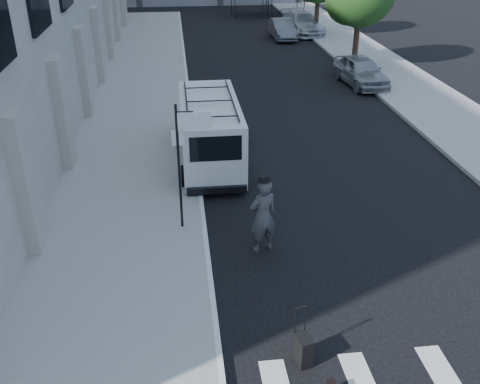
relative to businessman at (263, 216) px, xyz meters
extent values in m
plane|color=black|center=(0.55, -2.00, -1.02)|extent=(120.00, 120.00, 0.00)
cube|color=gray|center=(-3.70, 14.00, -0.94)|extent=(4.50, 48.00, 0.15)
cube|color=gray|center=(9.55, 18.00, -0.94)|extent=(4.00, 56.00, 0.15)
cylinder|color=black|center=(-2.05, 1.20, 0.88)|extent=(0.07, 0.07, 3.50)
cube|color=white|center=(-2.05, 1.22, 1.73)|extent=(0.30, 0.03, 0.42)
cube|color=white|center=(-1.60, 1.20, 2.18)|extent=(0.85, 0.06, 0.45)
cylinder|color=black|center=(8.15, 18.00, 0.38)|extent=(0.32, 0.32, 2.80)
sphere|color=#174817|center=(7.75, 18.60, 2.54)|extent=(2.66, 2.66, 2.66)
cylinder|color=black|center=(8.15, 27.00, 0.38)|extent=(0.32, 0.32, 2.80)
cylinder|color=black|center=(3.15, 34.60, 0.08)|extent=(0.06, 0.06, 2.20)
cylinder|color=black|center=(5.95, 34.60, 0.08)|extent=(0.06, 0.06, 2.20)
cylinder|color=black|center=(3.15, 37.40, 0.08)|extent=(0.06, 0.06, 2.20)
cylinder|color=black|center=(5.95, 37.40, 0.08)|extent=(0.06, 0.06, 2.20)
cylinder|color=black|center=(6.35, 35.10, 0.08)|extent=(0.06, 0.06, 2.20)
cylinder|color=black|center=(9.15, 35.10, 0.08)|extent=(0.06, 0.06, 2.20)
imported|color=#3A3A3D|center=(0.00, 0.00, 0.00)|extent=(0.86, 0.71, 2.04)
cube|color=black|center=(0.16, -4.00, -0.70)|extent=(0.37, 0.49, 0.63)
cylinder|color=black|center=(0.01, -3.83, -0.11)|extent=(0.02, 0.02, 0.60)
cylinder|color=black|center=(0.22, -3.78, -0.11)|extent=(0.02, 0.02, 0.60)
cube|color=black|center=(0.12, -3.81, 0.18)|extent=(0.24, 0.09, 0.03)
cube|color=silver|center=(-0.95, 5.63, 0.20)|extent=(1.95, 5.25, 2.04)
cube|color=silver|center=(-0.94, 8.49, -0.29)|extent=(1.85, 0.88, 1.07)
cube|color=black|center=(-0.95, 3.02, 0.63)|extent=(1.56, 0.08, 0.78)
cylinder|color=black|center=(-1.87, 7.47, -0.65)|extent=(0.27, 0.74, 0.74)
cylinder|color=black|center=(-0.02, 7.47, -0.65)|extent=(0.27, 0.74, 0.74)
cylinder|color=black|center=(-1.87, 3.88, -0.65)|extent=(0.27, 0.74, 0.74)
cylinder|color=black|center=(-0.03, 3.88, -0.65)|extent=(0.27, 0.74, 0.74)
imported|color=gray|center=(7.35, 14.47, -0.29)|extent=(2.12, 4.41, 1.45)
imported|color=#5A5B61|center=(5.55, 26.25, -0.35)|extent=(1.46, 4.06, 1.33)
imported|color=#B5BABE|center=(7.35, 27.81, -0.26)|extent=(2.68, 5.42, 1.51)
camera|label=1|loc=(-1.98, -11.56, 6.78)|focal=40.00mm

